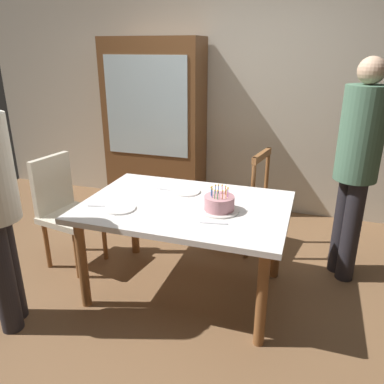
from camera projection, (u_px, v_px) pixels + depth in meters
name	position (u px, v px, depth m)	size (l,w,h in m)	color
ground	(186.00, 289.00, 3.01)	(6.40, 6.40, 0.00)	brown
back_wall	(240.00, 95.00, 4.19)	(6.40, 0.10, 2.60)	beige
dining_table	(186.00, 215.00, 2.78)	(1.48, 1.02, 0.73)	white
birthday_cake	(219.00, 204.00, 2.62)	(0.28, 0.28, 0.18)	silver
plate_near_celebrant	(120.00, 208.00, 2.67)	(0.22, 0.22, 0.01)	white
plate_far_side	(186.00, 191.00, 2.98)	(0.22, 0.22, 0.01)	white
fork_near_celebrant	(100.00, 206.00, 2.71)	(0.18, 0.02, 0.01)	silver
fork_far_side	(167.00, 190.00, 3.02)	(0.18, 0.02, 0.01)	silver
fork_near_guest	(214.00, 223.00, 2.45)	(0.18, 0.02, 0.01)	silver
chair_spindle_back	(241.00, 202.00, 3.51)	(0.51, 0.51, 0.95)	tan
chair_upholstered	(64.00, 206.00, 3.23)	(0.51, 0.51, 0.95)	beige
person_guest	(357.00, 160.00, 2.87)	(0.32, 0.32, 1.74)	#262328
china_cabinet	(155.00, 126.00, 4.32)	(1.10, 0.45, 1.90)	brown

